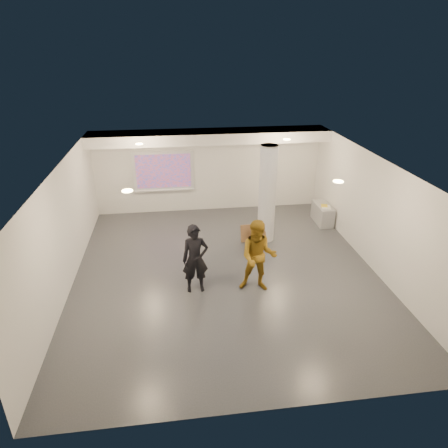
{
  "coord_description": "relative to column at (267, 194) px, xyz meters",
  "views": [
    {
      "loc": [
        -1.28,
        -9.18,
        5.7
      ],
      "look_at": [
        0.0,
        0.4,
        1.25
      ],
      "focal_mm": 32.0,
      "sensor_mm": 36.0,
      "label": 1
    }
  ],
  "objects": [
    {
      "name": "downlight_nw",
      "position": [
        -3.7,
        0.7,
        1.48
      ],
      "size": [
        0.22,
        0.22,
        0.02
      ],
      "primitive_type": "cylinder",
      "color": "#FFE089",
      "rests_on": "ceiling"
    },
    {
      "name": "column",
      "position": [
        0.0,
        0.0,
        0.0
      ],
      "size": [
        0.52,
        0.52,
        3.0
      ],
      "primitive_type": "cylinder",
      "color": "silver",
      "rests_on": "floor"
    },
    {
      "name": "downlight_ne",
      "position": [
        0.7,
        0.7,
        1.48
      ],
      "size": [
        0.22,
        0.22,
        0.02
      ],
      "primitive_type": "cylinder",
      "color": "#FFE089",
      "rests_on": "ceiling"
    },
    {
      "name": "floor",
      "position": [
        -1.5,
        -1.8,
        -1.5
      ],
      "size": [
        8.0,
        9.0,
        0.01
      ],
      "primitive_type": "cube",
      "color": "#373A3E",
      "rests_on": "ground"
    },
    {
      "name": "ceiling",
      "position": [
        -1.5,
        -1.8,
        1.5
      ],
      "size": [
        8.0,
        9.0,
        0.01
      ],
      "primitive_type": "cube",
      "color": "white",
      "rests_on": "floor"
    },
    {
      "name": "downlight_sw",
      "position": [
        -3.7,
        -3.3,
        1.48
      ],
      "size": [
        0.22,
        0.22,
        0.02
      ],
      "primitive_type": "cylinder",
      "color": "#FFE089",
      "rests_on": "ceiling"
    },
    {
      "name": "postit_pad",
      "position": [
        2.21,
        0.87,
        -0.84
      ],
      "size": [
        0.28,
        0.33,
        0.03
      ],
      "primitive_type": "cube",
      "rotation": [
        0.0,
        0.0,
        -0.31
      ],
      "color": "yellow",
      "rests_on": "credenza"
    },
    {
      "name": "papers_stack",
      "position": [
        2.23,
        0.77,
        -0.85
      ],
      "size": [
        0.37,
        0.43,
        0.02
      ],
      "primitive_type": "cube",
      "rotation": [
        0.0,
        0.0,
        -0.27
      ],
      "color": "white",
      "rests_on": "credenza"
    },
    {
      "name": "credenza",
      "position": [
        2.22,
        0.98,
        -1.18
      ],
      "size": [
        0.47,
        1.11,
        0.64
      ],
      "primitive_type": "cube",
      "rotation": [
        0.0,
        0.0,
        -0.01
      ],
      "color": "gray",
      "rests_on": "floor"
    },
    {
      "name": "downlight_se",
      "position": [
        0.7,
        -3.3,
        1.48
      ],
      "size": [
        0.22,
        0.22,
        0.02
      ],
      "primitive_type": "cylinder",
      "color": "#FFE089",
      "rests_on": "ceiling"
    },
    {
      "name": "wall_front",
      "position": [
        -1.5,
        -6.3,
        0.0
      ],
      "size": [
        8.0,
        0.01,
        3.0
      ],
      "primitive_type": "cube",
      "color": "silver",
      "rests_on": "floor"
    },
    {
      "name": "soffit_band",
      "position": [
        -1.5,
        2.15,
        1.32
      ],
      "size": [
        8.0,
        1.1,
        0.36
      ],
      "primitive_type": "cube",
      "color": "white",
      "rests_on": "ceiling"
    },
    {
      "name": "cardboard_back",
      "position": [
        -0.29,
        -0.34,
        -1.23
      ],
      "size": [
        0.55,
        0.36,
        0.55
      ],
      "primitive_type": "cube",
      "rotation": [
        -0.27,
        0.0,
        0.36
      ],
      "color": "brown",
      "rests_on": "floor"
    },
    {
      "name": "wall_back",
      "position": [
        -1.5,
        2.7,
        0.0
      ],
      "size": [
        8.0,
        0.01,
        3.0
      ],
      "primitive_type": "cube",
      "color": "silver",
      "rests_on": "floor"
    },
    {
      "name": "cardboard_front",
      "position": [
        -0.55,
        -0.06,
        -1.23
      ],
      "size": [
        0.5,
        0.2,
        0.54
      ],
      "primitive_type": "cube",
      "rotation": [
        -0.22,
        0.0,
        0.06
      ],
      "color": "brown",
      "rests_on": "floor"
    },
    {
      "name": "man",
      "position": [
        -0.83,
        -2.7,
        -0.57
      ],
      "size": [
        1.05,
        0.9,
        1.87
      ],
      "primitive_type": "imported",
      "rotation": [
        0.0,
        0.0,
        -0.24
      ],
      "color": "#966B17",
      "rests_on": "floor"
    },
    {
      "name": "wall_right",
      "position": [
        2.5,
        -1.8,
        0.0
      ],
      "size": [
        0.01,
        9.0,
        3.0
      ],
      "primitive_type": "cube",
      "color": "silver",
      "rests_on": "floor"
    },
    {
      "name": "projection_screen",
      "position": [
        -3.1,
        2.65,
        0.03
      ],
      "size": [
        2.1,
        0.13,
        1.42
      ],
      "color": "white",
      "rests_on": "wall_back"
    },
    {
      "name": "wall_left",
      "position": [
        -5.5,
        -1.8,
        0.0
      ],
      "size": [
        0.01,
        9.0,
        3.0
      ],
      "primitive_type": "cube",
      "color": "silver",
      "rests_on": "floor"
    },
    {
      "name": "woman",
      "position": [
        -2.36,
        -2.53,
        -0.62
      ],
      "size": [
        0.67,
        0.46,
        1.77
      ],
      "primitive_type": "imported",
      "rotation": [
        0.0,
        0.0,
        0.06
      ],
      "color": "black",
      "rests_on": "floor"
    }
  ]
}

